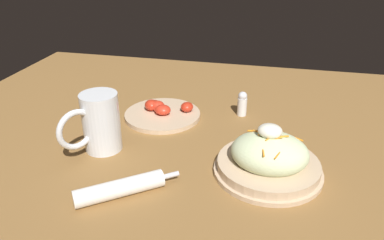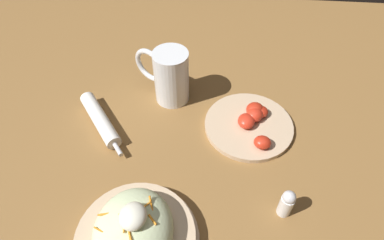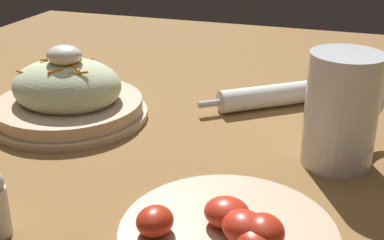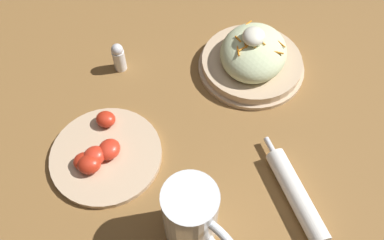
% 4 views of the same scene
% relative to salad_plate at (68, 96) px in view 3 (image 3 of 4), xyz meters
% --- Properties ---
extents(ground_plane, '(1.43, 1.43, 0.00)m').
position_rel_salad_plate_xyz_m(ground_plane, '(0.23, -0.02, -0.04)').
color(ground_plane, olive).
extents(salad_plate, '(0.23, 0.23, 0.11)m').
position_rel_salad_plate_xyz_m(salad_plate, '(0.00, 0.00, 0.00)').
color(salad_plate, '#D1B28E').
rests_on(salad_plate, ground_plane).
extents(beer_mug, '(0.10, 0.14, 0.14)m').
position_rel_salad_plate_xyz_m(beer_mug, '(0.39, -0.01, 0.03)').
color(beer_mug, white).
rests_on(beer_mug, ground_plane).
extents(napkin_roll, '(0.18, 0.15, 0.04)m').
position_rel_salad_plate_xyz_m(napkin_roll, '(0.28, 0.14, -0.02)').
color(napkin_roll, white).
rests_on(napkin_roll, ground_plane).
extents(tomato_plate, '(0.21, 0.21, 0.04)m').
position_rel_salad_plate_xyz_m(tomato_plate, '(0.30, -0.22, -0.02)').
color(tomato_plate, '#D1B28E').
rests_on(tomato_plate, ground_plane).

